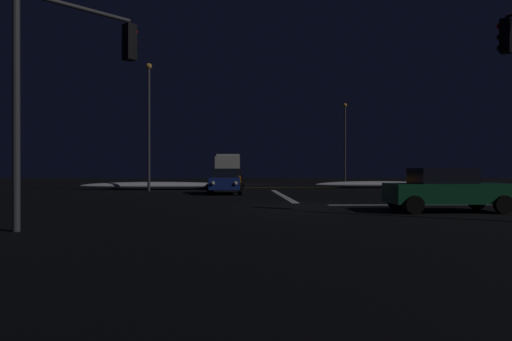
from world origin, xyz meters
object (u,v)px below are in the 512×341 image
traffic_signal_sw (70,68)px  streetlamp_left_near (149,117)px  sedan_green_crossing (446,189)px  streetlamp_right_far (345,137)px  sedan_blue (225,181)px  sedan_orange (229,179)px  box_truck (228,167)px  sedan_black (232,177)px

traffic_signal_sw → streetlamp_left_near: (-1.66, 20.40, 0.93)m
streetlamp_left_near → sedan_green_crossing: bearing=-50.5°
traffic_signal_sw → streetlamp_right_far: bearing=66.4°
sedan_blue → sedan_orange: 6.48m
sedan_green_crossing → traffic_signal_sw: size_ratio=0.70×
sedan_blue → box_truck: 20.39m
box_truck → traffic_signal_sw: 37.12m
sedan_black → box_truck: box_truck is taller
box_truck → streetlamp_left_near: (-5.26, -16.46, 3.45)m
sedan_green_crossing → streetlamp_left_near: streetlamp_left_near is taller
box_truck → streetlamp_right_far: (12.31, -0.46, 3.22)m
sedan_black → box_truck: size_ratio=0.52×
box_truck → sedan_green_crossing: box_truck is taller
sedan_black → streetlamp_left_near: size_ratio=0.48×
sedan_blue → streetlamp_right_far: bearing=58.6°
traffic_signal_sw → streetlamp_right_far: 39.73m
sedan_orange → streetlamp_right_far: bearing=48.2°
sedan_black → traffic_signal_sw: bearing=-98.1°
sedan_orange → traffic_signal_sw: size_ratio=0.70×
sedan_blue → box_truck: box_truck is taller
sedan_blue → streetlamp_right_far: streetlamp_right_far is taller
sedan_blue → sedan_green_crossing: size_ratio=1.00×
sedan_orange → streetlamp_right_far: (12.01, 13.43, 4.12)m
traffic_signal_sw → box_truck: bearing=84.4°
sedan_blue → streetlamp_right_far: (12.15, 19.91, 4.12)m
sedan_black → streetlamp_right_far: 14.59m
sedan_blue → sedan_black: bearing=88.4°
traffic_signal_sw → streetlamp_left_near: 20.49m
streetlamp_left_near → sedan_black: bearing=55.9°
streetlamp_right_far → traffic_signal_sw: bearing=-113.6°
sedan_orange → sedan_green_crossing: (8.08, -19.13, 0.00)m
sedan_orange → sedan_green_crossing: 20.77m
box_truck → sedan_green_crossing: bearing=-75.8°
sedan_black → streetlamp_right_far: streetlamp_right_far is taller
sedan_blue → box_truck: (-0.15, 20.37, 0.91)m
sedan_black → streetlamp_left_near: (-5.76, -8.49, 4.35)m
sedan_black → box_truck: bearing=93.6°
sedan_black → sedan_green_crossing: (7.88, -25.05, 0.00)m
streetlamp_right_far → sedan_blue: bearing=-121.4°
sedan_green_crossing → streetlamp_left_near: 21.89m
streetlamp_right_far → streetlamp_left_near: 23.76m
sedan_green_crossing → streetlamp_right_far: streetlamp_right_far is taller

